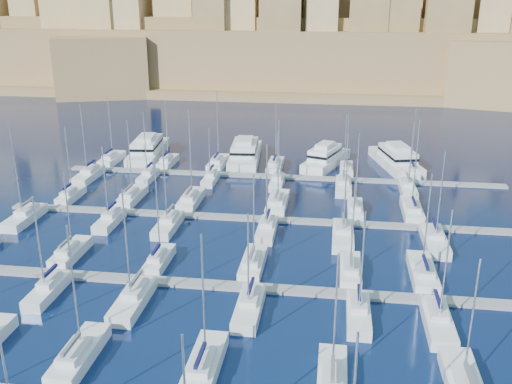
# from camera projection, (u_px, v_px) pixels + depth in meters

# --- Properties ---
(ground) EXTENTS (600.00, 600.00, 0.00)m
(ground) POSITION_uv_depth(u_px,v_px,m) (256.00, 247.00, 80.09)
(ground) COLOR black
(ground) RESTS_ON ground
(pontoon_mid_near) EXTENTS (84.00, 2.00, 0.40)m
(pontoon_mid_near) POSITION_uv_depth(u_px,v_px,m) (242.00, 287.00, 68.81)
(pontoon_mid_near) COLOR slate
(pontoon_mid_near) RESTS_ON ground
(pontoon_mid_far) EXTENTS (84.00, 2.00, 0.40)m
(pontoon_mid_far) POSITION_uv_depth(u_px,v_px,m) (265.00, 219.00, 89.36)
(pontoon_mid_far) COLOR slate
(pontoon_mid_far) RESTS_ON ground
(pontoon_far) EXTENTS (84.00, 2.00, 0.40)m
(pontoon_far) POSITION_uv_depth(u_px,v_px,m) (279.00, 177.00, 109.92)
(pontoon_far) COLOR slate
(pontoon_far) RESTS_ON ground
(sailboat_2) EXTENTS (2.80, 9.35, 14.35)m
(sailboat_2) POSITION_uv_depth(u_px,v_px,m) (79.00, 355.00, 55.02)
(sailboat_2) COLOR silver
(sailboat_2) RESTS_ON ground
(sailboat_3) EXTENTS (2.86, 9.54, 14.16)m
(sailboat_3) POSITION_uv_depth(u_px,v_px,m) (204.00, 365.00, 53.47)
(sailboat_3) COLOR silver
(sailboat_3) RESTS_ON ground
(sailboat_4) EXTENTS (2.66, 8.88, 13.32)m
(sailboat_4) POSITION_uv_depth(u_px,v_px,m) (332.00, 379.00, 51.60)
(sailboat_4) COLOR silver
(sailboat_4) RESTS_ON ground
(sailboat_13) EXTENTS (2.60, 8.68, 12.15)m
(sailboat_13) POSITION_uv_depth(u_px,v_px,m) (71.00, 252.00, 76.73)
(sailboat_13) COLOR silver
(sailboat_13) RESTS_ON ground
(sailboat_14) EXTENTS (2.33, 7.78, 13.67)m
(sailboat_14) POSITION_uv_depth(u_px,v_px,m) (159.00, 259.00, 74.66)
(sailboat_14) COLOR silver
(sailboat_14) RESTS_ON ground
(sailboat_15) EXTENTS (2.77, 9.23, 12.90)m
(sailboat_15) POSITION_uv_depth(u_px,v_px,m) (253.00, 263.00, 73.70)
(sailboat_15) COLOR silver
(sailboat_15) RESTS_ON ground
(sailboat_16) EXTENTS (2.61, 8.70, 13.19)m
(sailboat_16) POSITION_uv_depth(u_px,v_px,m) (350.00, 270.00, 71.81)
(sailboat_16) COLOR silver
(sailboat_16) RESTS_ON ground
(sailboat_17) EXTENTS (2.99, 9.96, 13.73)m
(sailboat_17) POSITION_uv_depth(u_px,v_px,m) (423.00, 272.00, 71.20)
(sailboat_17) COLOR silver
(sailboat_17) RESTS_ON ground
(sailboat_19) EXTENTS (2.41, 8.03, 12.93)m
(sailboat_19) POSITION_uv_depth(u_px,v_px,m) (48.00, 290.00, 67.01)
(sailboat_19) COLOR silver
(sailboat_19) RESTS_ON ground
(sailboat_20) EXTENTS (2.87, 9.57, 14.56)m
(sailboat_20) POSITION_uv_depth(u_px,v_px,m) (133.00, 300.00, 64.87)
(sailboat_20) COLOR silver
(sailboat_20) RESTS_ON ground
(sailboat_21) EXTENTS (2.72, 9.07, 12.43)m
(sailboat_21) POSITION_uv_depth(u_px,v_px,m) (249.00, 307.00, 63.34)
(sailboat_21) COLOR silver
(sailboat_21) RESTS_ON ground
(sailboat_22) EXTENTS (2.54, 8.45, 13.20)m
(sailboat_22) POSITION_uv_depth(u_px,v_px,m) (358.00, 314.00, 62.04)
(sailboat_22) COLOR silver
(sailboat_22) RESTS_ON ground
(sailboat_23) EXTENTS (2.76, 9.21, 13.99)m
(sailboat_23) POSITION_uv_depth(u_px,v_px,m) (438.00, 321.00, 60.59)
(sailboat_23) COLOR silver
(sailboat_23) RESTS_ON ground
(sailboat_24) EXTENTS (2.35, 7.82, 12.98)m
(sailboat_24) POSITION_uv_depth(u_px,v_px,m) (71.00, 195.00, 98.23)
(sailboat_24) COLOR silver
(sailboat_24) RESTS_ON ground
(sailboat_25) EXTENTS (2.83, 9.44, 14.27)m
(sailboat_25) POSITION_uv_depth(u_px,v_px,m) (131.00, 197.00, 97.56)
(sailboat_25) COLOR silver
(sailboat_25) RESTS_ON ground
(sailboat_26) EXTENTS (2.93, 9.77, 16.28)m
(sailboat_26) POSITION_uv_depth(u_px,v_px,m) (191.00, 199.00, 96.32)
(sailboat_26) COLOR silver
(sailboat_26) RESTS_ON ground
(sailboat_27) EXTENTS (3.14, 10.47, 14.93)m
(sailboat_27) POSITION_uv_depth(u_px,v_px,m) (278.00, 203.00, 94.70)
(sailboat_27) COLOR silver
(sailboat_27) RESTS_ON ground
(sailboat_28) EXTENTS (2.44, 8.14, 13.48)m
(sailboat_28) POSITION_uv_depth(u_px,v_px,m) (355.00, 209.00, 91.97)
(sailboat_28) COLOR silver
(sailboat_28) RESTS_ON ground
(sailboat_29) EXTENTS (2.95, 9.85, 15.71)m
(sailboat_29) POSITION_uv_depth(u_px,v_px,m) (412.00, 210.00, 91.54)
(sailboat_29) COLOR silver
(sailboat_29) RESTS_ON ground
(sailboat_30) EXTENTS (2.90, 9.67, 16.62)m
(sailboat_30) POSITION_uv_depth(u_px,v_px,m) (25.00, 217.00, 88.73)
(sailboat_30) COLOR silver
(sailboat_30) RESTS_ON ground
(sailboat_31) EXTENTS (2.48, 8.28, 12.83)m
(sailboat_31) POSITION_uv_depth(u_px,v_px,m) (110.00, 220.00, 87.58)
(sailboat_31) COLOR silver
(sailboat_31) RESTS_ON ground
(sailboat_32) EXTENTS (2.76, 9.19, 13.95)m
(sailboat_32) POSITION_uv_depth(u_px,v_px,m) (168.00, 224.00, 85.91)
(sailboat_32) COLOR silver
(sailboat_32) RESTS_ON ground
(sailboat_33) EXTENTS (2.60, 8.68, 14.13)m
(sailboat_33) POSITION_uv_depth(u_px,v_px,m) (267.00, 229.00, 84.17)
(sailboat_33) COLOR silver
(sailboat_33) RESTS_ON ground
(sailboat_34) EXTENTS (3.01, 10.04, 16.02)m
(sailboat_34) POSITION_uv_depth(u_px,v_px,m) (343.00, 235.00, 82.06)
(sailboat_34) COLOR silver
(sailboat_34) RESTS_ON ground
(sailboat_35) EXTENTS (3.05, 10.15, 14.22)m
(sailboat_35) POSITION_uv_depth(u_px,v_px,m) (434.00, 240.00, 80.33)
(sailboat_35) COLOR silver
(sailboat_35) RESTS_ON ground
(sailboat_36) EXTENTS (2.82, 9.40, 14.27)m
(sailboat_36) POSITION_uv_depth(u_px,v_px,m) (112.00, 159.00, 119.71)
(sailboat_36) COLOR silver
(sailboat_36) RESTS_ON ground
(sailboat_37) EXTENTS (2.58, 8.60, 13.73)m
(sailboat_37) POSITION_uv_depth(u_px,v_px,m) (168.00, 162.00, 117.73)
(sailboat_37) COLOR silver
(sailboat_37) RESTS_ON ground
(sailboat_38) EXTENTS (2.95, 9.82, 15.92)m
(sailboat_38) POSITION_uv_depth(u_px,v_px,m) (218.00, 163.00, 116.89)
(sailboat_38) COLOR silver
(sailboat_38) RESTS_ON ground
(sailboat_39) EXTENTS (2.83, 9.44, 13.77)m
(sailboat_39) POSITION_uv_depth(u_px,v_px,m) (275.00, 165.00, 115.15)
(sailboat_39) COLOR silver
(sailboat_39) RESTS_ON ground
(sailboat_40) EXTENTS (2.52, 8.39, 12.08)m
(sailboat_40) POSITION_uv_depth(u_px,v_px,m) (346.00, 169.00, 112.80)
(sailboat_40) COLOR silver
(sailboat_40) RESTS_ON ground
(sailboat_41) EXTENTS (2.60, 8.67, 13.42)m
(sailboat_41) POSITION_uv_depth(u_px,v_px,m) (411.00, 172.00, 111.27)
(sailboat_41) COLOR silver
(sailboat_41) RESTS_ON ground
(sailboat_42) EXTENTS (2.95, 9.83, 14.88)m
(sailboat_42) POSITION_uv_depth(u_px,v_px,m) (89.00, 175.00, 109.09)
(sailboat_42) COLOR silver
(sailboat_42) RESTS_ON ground
(sailboat_43) EXTENTS (2.34, 7.80, 13.54)m
(sailboat_43) POSITION_uv_depth(u_px,v_px,m) (148.00, 176.00, 108.51)
(sailboat_43) COLOR silver
(sailboat_43) RESTS_ON ground
(sailboat_44) EXTENTS (2.23, 7.43, 10.89)m
(sailboat_44) POSITION_uv_depth(u_px,v_px,m) (211.00, 179.00, 107.09)
(sailboat_44) COLOR silver
(sailboat_44) RESTS_ON ground
(sailboat_45) EXTENTS (2.37, 7.90, 10.56)m
(sailboat_45) POSITION_uv_depth(u_px,v_px,m) (277.00, 182.00, 105.21)
(sailboat_45) COLOR silver
(sailboat_45) RESTS_ON ground
(sailboat_46) EXTENTS (2.81, 9.37, 14.14)m
(sailboat_46) POSITION_uv_depth(u_px,v_px,m) (343.00, 186.00, 102.92)
(sailboat_46) COLOR silver
(sailboat_46) RESTS_ON ground
(sailboat_47) EXTENTS (2.67, 8.92, 13.27)m
(sailboat_47) POSITION_uv_depth(u_px,v_px,m) (408.00, 189.00, 101.63)
(sailboat_47) COLOR silver
(sailboat_47) RESTS_ON ground
(motor_yacht_a) EXTENTS (7.77, 19.79, 5.25)m
(motor_yacht_a) POSITION_uv_depth(u_px,v_px,m) (148.00, 149.00, 123.40)
(motor_yacht_a) COLOR silver
(motor_yacht_a) RESTS_ON ground
(motor_yacht_b) EXTENTS (7.27, 19.93, 5.25)m
(motor_yacht_b) POSITION_uv_depth(u_px,v_px,m) (245.00, 153.00, 120.70)
(motor_yacht_b) COLOR silver
(motor_yacht_b) RESTS_ON ground
(motor_yacht_c) EXTENTS (9.99, 16.78, 5.25)m
(motor_yacht_c) POSITION_uv_depth(u_px,v_px,m) (325.00, 158.00, 116.92)
(motor_yacht_c) COLOR silver
(motor_yacht_c) RESTS_ON ground
(motor_yacht_d) EXTENTS (10.17, 19.65, 5.25)m
(motor_yacht_d) POSITION_uv_depth(u_px,v_px,m) (396.00, 159.00, 116.25)
(motor_yacht_d) COLOR silver
(motor_yacht_d) RESTS_ON ground
(fortified_city) EXTENTS (460.00, 108.95, 59.52)m
(fortified_city) POSITION_uv_depth(u_px,v_px,m) (312.00, 45.00, 220.29)
(fortified_city) COLOR brown
(fortified_city) RESTS_ON ground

